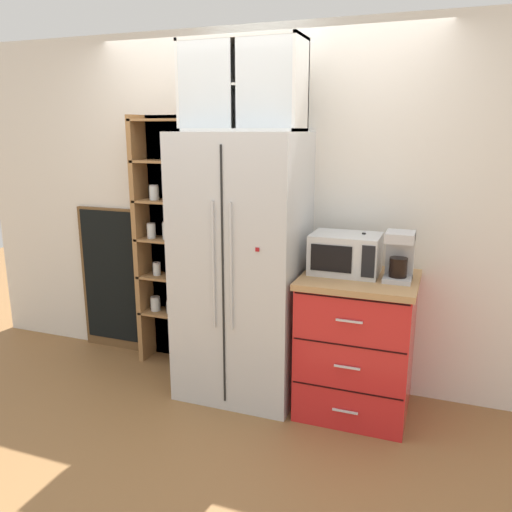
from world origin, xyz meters
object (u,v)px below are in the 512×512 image
Objects in this scene: mug_navy at (361,270)px; coffee_maker at (399,256)px; bottle_amber at (362,257)px; bottle_green at (363,256)px; microwave at (345,254)px; refrigerator at (242,268)px; chalkboard_menu at (113,279)px.

coffee_maker is at bearing -0.90° from mug_navy.
coffee_maker is 1.23× the size of bottle_amber.
microwave is at bearing -162.09° from bottle_green.
refrigerator is 1.38m from chalkboard_menu.
chalkboard_menu is (-2.12, 0.21, -0.44)m from bottle_green.
bottle_green is at bearing 6.86° from refrigerator.
refrigerator is at bearing -173.14° from bottle_green.
chalkboard_menu is (-2.35, 0.29, -0.47)m from coffee_maker.
refrigerator reaches higher than mug_navy.
mug_navy is at bearing -88.12° from bottle_amber.
bottle_green reaches higher than bottle_amber.
bottle_green is at bearing 90.00° from bottle_amber.
refrigerator is at bearing -173.83° from bottle_amber.
refrigerator is 16.52× the size of mug_navy.
mug_navy is 0.09m from bottle_amber.
microwave is 0.36× the size of chalkboard_menu.
coffee_maker is at bearing -15.80° from bottle_amber.
refrigerator is 0.81m from mug_navy.
microwave reaches higher than mug_navy.
mug_navy is 0.41× the size of bottle_green.
chalkboard_menu is at bearing 166.88° from refrigerator.
chalkboard_menu reaches higher than microwave.
mug_navy is 0.44× the size of bottle_amber.
mug_navy is at bearing 179.10° from coffee_maker.
microwave reaches higher than bottle_amber.
microwave is at bearing 160.67° from mug_navy.
mug_navy is (-0.23, 0.00, -0.11)m from coffee_maker.
refrigerator is 0.82m from bottle_amber.
bottle_amber is at bearing -90.00° from bottle_green.
mug_navy is (0.11, -0.04, -0.09)m from microwave.
microwave is 2.07m from chalkboard_menu.
chalkboard_menu is (-1.31, 0.31, -0.30)m from refrigerator.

